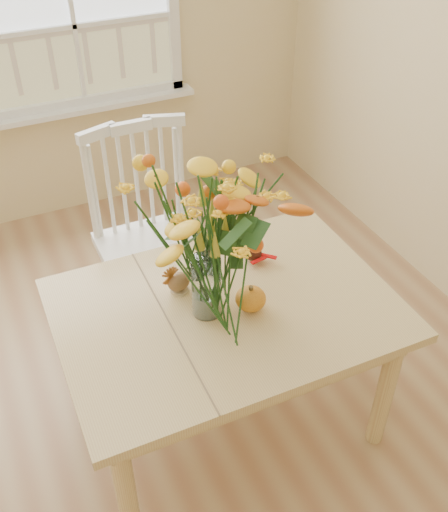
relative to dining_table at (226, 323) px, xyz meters
name	(u,v)px	position (x,y,z in m)	size (l,w,h in m)	color
dining_table	(226,323)	(0.00, 0.00, 0.00)	(1.25, 0.90, 0.66)	tan
windsor_chair	(147,226)	(-0.06, 0.73, 0.00)	(0.48, 0.46, 1.03)	white
flower_vase	(205,232)	(-0.08, 0.00, 0.45)	(0.50, 0.50, 0.60)	white
pumpkin	(251,300)	(0.07, -0.05, 0.14)	(0.11, 0.11, 0.09)	#C56B17
turkey_figurine	(179,282)	(-0.13, 0.15, 0.14)	(0.10, 0.08, 0.11)	#CCB78C
dark_gourd	(253,254)	(0.22, 0.20, 0.12)	(0.13, 0.11, 0.06)	#38160F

